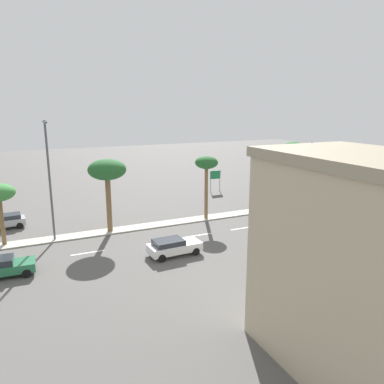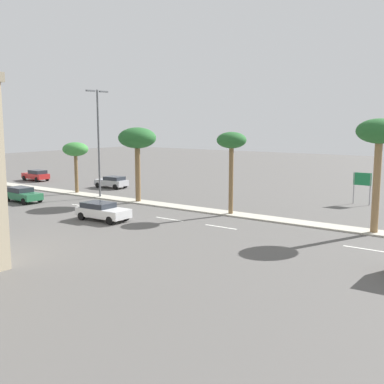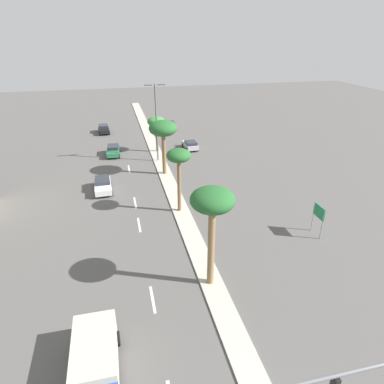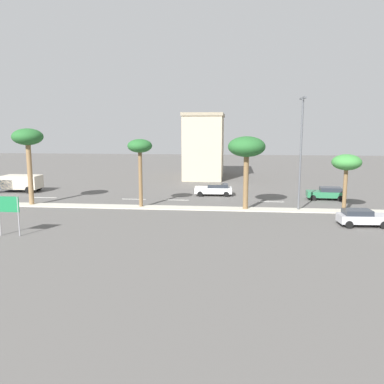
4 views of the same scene
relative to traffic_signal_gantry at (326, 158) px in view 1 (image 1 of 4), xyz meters
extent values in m
plane|color=#565451|center=(-7.64, 33.64, -4.39)|extent=(160.00, 160.00, 0.00)
cube|color=#B7B2A3|center=(-7.64, 43.17, -4.33)|extent=(1.80, 85.73, 0.12)
cube|color=silver|center=(-12.33, 4.30, -4.39)|extent=(0.20, 2.80, 0.01)
cube|color=silver|center=(-12.33, 12.21, -4.39)|extent=(0.20, 2.80, 0.01)
cube|color=silver|center=(-12.33, 22.96, -4.39)|extent=(0.20, 2.80, 0.01)
cube|color=silver|center=(-12.33, 27.96, -4.39)|extent=(0.20, 2.80, 0.01)
cube|color=silver|center=(-12.33, 38.67, -4.39)|extent=(0.20, 2.80, 0.01)
cylinder|color=slate|center=(3.30, 0.00, -1.06)|extent=(0.24, 0.24, 6.66)
cylinder|color=gold|center=(3.30, 0.00, -4.14)|extent=(0.53, 0.53, 0.50)
cylinder|color=slate|center=(-3.00, 0.00, 1.96)|extent=(12.59, 0.16, 0.16)
cube|color=black|center=(0.78, 0.00, 1.41)|extent=(0.20, 0.32, 0.90)
sphere|color=#19D83F|center=(0.78, -0.12, 1.11)|extent=(0.18, 0.18, 0.18)
cube|color=black|center=(-1.74, 0.00, 1.41)|extent=(0.20, 0.32, 0.90)
sphere|color=#19D83F|center=(-1.74, -0.12, 1.11)|extent=(0.18, 0.18, 0.18)
cube|color=black|center=(-4.25, 0.00, 1.41)|extent=(0.20, 0.32, 0.90)
sphere|color=#19D83F|center=(-4.25, -0.12, 1.11)|extent=(0.18, 0.18, 0.18)
cube|color=black|center=(-6.77, 0.00, 1.41)|extent=(0.20, 0.32, 0.90)
sphere|color=#19D83F|center=(-6.77, -0.12, 1.11)|extent=(0.18, 0.18, 0.18)
cylinder|color=gray|center=(4.02, 16.55, -2.85)|extent=(0.10, 0.10, 3.08)
cylinder|color=gray|center=(4.02, 18.09, -2.85)|extent=(0.10, 0.10, 3.08)
cube|color=#19723F|center=(4.02, 17.32, -1.91)|extent=(0.08, 1.71, 1.21)
cylinder|color=olive|center=(-7.75, 12.96, -0.97)|extent=(0.52, 0.52, 6.59)
ellipsoid|color=#235B28|center=(-7.75, 12.96, 2.88)|extent=(3.17, 3.17, 1.74)
cylinder|color=brown|center=(-7.78, 24.86, -1.36)|extent=(0.38, 0.38, 5.82)
ellipsoid|color=#235B28|center=(-7.78, 24.86, 1.99)|extent=(2.51, 2.51, 1.38)
cylinder|color=brown|center=(-7.69, 35.63, -1.47)|extent=(0.52, 0.52, 5.60)
ellipsoid|color=#235B28|center=(-7.69, 35.63, 1.97)|extent=(3.69, 3.69, 2.03)
cylinder|color=brown|center=(-7.34, 45.18, -2.11)|extent=(0.39, 0.39, 4.32)
cylinder|color=#515459|center=(-7.85, 40.91, 1.25)|extent=(0.20, 0.20, 11.04)
cube|color=#515459|center=(-8.75, 40.91, 6.62)|extent=(1.10, 0.24, 0.16)
cube|color=#515459|center=(-6.95, 40.91, 6.62)|extent=(1.10, 0.24, 0.16)
cube|color=#287047|center=(-14.31, 44.96, -3.74)|extent=(2.08, 4.30, 0.66)
cylinder|color=black|center=(-13.51, 43.44, -4.07)|extent=(0.26, 0.65, 0.64)
cylinder|color=black|center=(-15.27, 43.54, -4.07)|extent=(0.26, 0.65, 0.64)
cube|color=#B2B2B7|center=(-1.90, 45.30, -3.73)|extent=(2.01, 4.11, 0.68)
cube|color=#262B33|center=(-1.88, 44.80, -3.18)|extent=(1.74, 2.29, 0.42)
cylinder|color=black|center=(-2.69, 43.85, -4.07)|extent=(0.25, 0.65, 0.64)
cylinder|color=black|center=(-0.97, 43.94, -4.07)|extent=(0.25, 0.65, 0.64)
cube|color=silver|center=(-15.84, 31.97, -3.73)|extent=(2.12, 4.54, 0.69)
cube|color=#262B33|center=(-15.86, 32.53, -3.17)|extent=(1.85, 2.52, 0.42)
cylinder|color=black|center=(-14.85, 30.44, -4.07)|extent=(0.24, 0.65, 0.64)
cylinder|color=black|center=(-16.70, 30.37, -4.07)|extent=(0.24, 0.65, 0.64)
cylinder|color=black|center=(-14.97, 33.57, -4.07)|extent=(0.24, 0.65, 0.64)
cylinder|color=black|center=(-16.82, 33.50, -4.07)|extent=(0.24, 0.65, 0.64)
cube|color=beige|center=(-16.16, 7.35, -3.10)|extent=(2.45, 4.61, 1.68)
cylinder|color=black|center=(-14.93, 8.84, -3.94)|extent=(0.28, 0.90, 0.90)
cylinder|color=black|center=(-17.38, 8.84, -3.94)|extent=(0.28, 0.90, 0.90)
camera|label=1|loc=(-43.43, 43.17, 7.99)|focal=34.86mm
camera|label=2|loc=(-41.94, 4.16, 3.47)|focal=44.17mm
camera|label=3|loc=(-13.85, -6.79, 13.40)|focal=31.62mm
camera|label=4|loc=(32.31, 34.29, 3.94)|focal=37.44mm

